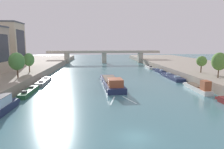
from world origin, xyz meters
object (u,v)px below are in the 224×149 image
(moored_boat_right_midway, at_px, (159,71))
(moored_boat_right_end, at_px, (149,67))
(bridge_far, at_px, (104,55))
(tree_left_distant, at_px, (29,60))
(barge_midriver, at_px, (111,82))
(moored_boat_right_downstream, at_px, (198,87))
(tree_right_second, at_px, (202,61))
(tree_left_third, at_px, (17,61))
(moored_boat_right_far, at_px, (172,77))
(tree_right_midway, at_px, (219,61))
(moored_boat_left_downstream, at_px, (29,92))
(moored_boat_left_near, at_px, (44,81))
(moored_boat_left_upstream, at_px, (1,107))

(moored_boat_right_midway, distance_m, moored_boat_right_end, 13.94)
(moored_boat_right_end, height_order, bridge_far, bridge_far)
(moored_boat_right_midway, bearing_deg, tree_left_distant, -164.33)
(barge_midriver, xyz_separation_m, moored_boat_right_downstream, (21.37, -8.15, -0.05))
(barge_midriver, distance_m, tree_right_second, 30.49)
(moored_boat_right_downstream, xyz_separation_m, tree_left_third, (-46.98, 8.16, 6.16))
(bridge_far, bearing_deg, moored_boat_right_far, -70.00)
(moored_boat_right_midway, relative_size, tree_right_midway, 1.66)
(moored_boat_left_downstream, distance_m, moored_boat_right_far, 45.76)
(barge_midriver, relative_size, moored_boat_left_near, 1.79)
(tree_left_distant, xyz_separation_m, tree_right_second, (55.83, -5.97, -0.38))
(moored_boat_left_near, relative_size, tree_right_second, 2.47)
(moored_boat_left_near, relative_size, moored_boat_right_end, 1.16)
(tree_right_second, bearing_deg, moored_boat_right_end, 103.35)
(barge_midriver, relative_size, tree_right_second, 4.44)
(moored_boat_left_upstream, height_order, moored_boat_left_near, moored_boat_left_upstream)
(barge_midriver, height_order, moored_boat_left_near, barge_midriver)
(moored_boat_left_downstream, relative_size, bridge_far, 0.16)
(moored_boat_left_upstream, relative_size, tree_right_midway, 1.57)
(moored_boat_right_end, xyz_separation_m, tree_left_third, (-47.16, -39.09, 6.59))
(barge_midriver, bearing_deg, tree_left_third, 179.98)
(barge_midriver, height_order, moored_boat_right_downstream, moored_boat_right_downstream)
(moored_boat_right_midway, bearing_deg, tree_right_midway, -76.85)
(barge_midriver, relative_size, bridge_far, 0.34)
(tree_left_distant, distance_m, tree_right_midway, 57.49)
(moored_boat_left_near, xyz_separation_m, moored_boat_right_downstream, (41.50, -13.47, 0.38))
(moored_boat_right_downstream, xyz_separation_m, bridge_far, (-20.71, 76.50, 4.06))
(moored_boat_right_far, height_order, tree_right_midway, tree_right_midway)
(tree_left_third, bearing_deg, barge_midriver, -0.02)
(moored_boat_left_near, height_order, moored_boat_right_midway, moored_boat_right_midway)
(tree_right_second, bearing_deg, moored_boat_right_downstream, -120.57)
(moored_boat_left_downstream, distance_m, moored_boat_left_near, 13.11)
(moored_boat_right_end, xyz_separation_m, bridge_far, (-20.89, 29.25, 4.48))
(moored_boat_right_far, relative_size, tree_left_third, 2.27)
(moored_boat_right_midway, distance_m, tree_left_distant, 50.66)
(moored_boat_left_upstream, relative_size, moored_boat_right_downstream, 0.87)
(barge_midriver, xyz_separation_m, moored_boat_right_end, (21.55, 39.10, -0.47))
(moored_boat_right_far, relative_size, moored_boat_right_midway, 1.37)
(moored_boat_left_downstream, height_order, tree_left_distant, tree_left_distant)
(moored_boat_right_end, bearing_deg, barge_midriver, -118.87)
(moored_boat_left_near, distance_m, tree_right_second, 49.96)
(barge_midriver, xyz_separation_m, moored_boat_left_upstream, (-20.42, -21.14, 0.25))
(barge_midriver, xyz_separation_m, moored_boat_left_downstream, (-20.24, -7.79, -0.42))
(barge_midriver, relative_size, tree_left_third, 3.43)
(tree_left_third, xyz_separation_m, tree_left_distant, (-0.72, 11.57, -0.44))
(moored_boat_right_far, height_order, tree_left_distant, tree_left_distant)
(moored_boat_left_upstream, height_order, tree_left_third, tree_left_third)
(moored_boat_left_downstream, bearing_deg, moored_boat_left_upstream, -90.78)
(moored_boat_right_downstream, distance_m, moored_boat_right_end, 47.25)
(moored_boat_left_upstream, xyz_separation_m, moored_boat_left_downstream, (0.18, 13.36, -0.67))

